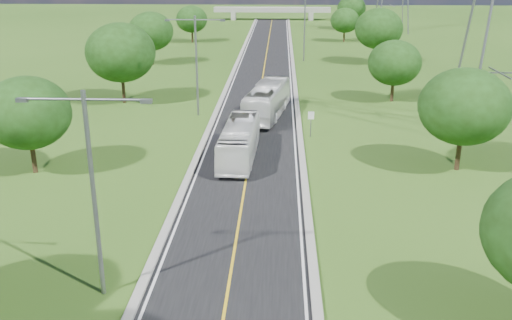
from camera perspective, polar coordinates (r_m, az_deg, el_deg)
The scene contains 20 objects.
ground at distance 73.17m, azimuth 0.55°, elevation 7.51°, with size 260.00×260.00×0.00m, color #2C4E16.
road at distance 79.03m, azimuth 0.70°, elevation 8.45°, with size 8.00×150.00×0.06m, color black.
curb_left at distance 79.26m, azimuth -2.41°, elevation 8.52°, with size 0.50×150.00×0.22m, color gray.
curb_right at distance 79.00m, azimuth 3.81°, elevation 8.46°, with size 0.50×150.00×0.22m, color gray.
speed_limit_sign at distance 51.43m, azimuth 5.52°, elevation 4.03°, with size 0.55×0.09×2.40m.
overpass at distance 152.07m, azimuth 1.62°, elevation 14.73°, with size 30.00×3.00×3.20m.
streetlight_near_left at distance 26.67m, azimuth -16.08°, elevation -1.82°, with size 5.90×0.25×10.00m.
streetlight_mid_left at distance 57.89m, azimuth -6.00°, elevation 10.17°, with size 5.90×0.25×10.00m.
streetlight_far_right at distance 90.06m, azimuth 4.89°, elevation 13.56°, with size 5.90×0.25×10.00m.
tree_lb at distance 44.87m, azimuth -21.89°, elevation 4.40°, with size 6.30×6.30×7.33m.
tree_lc at distance 64.66m, azimuth -13.39°, elevation 10.41°, with size 7.56×7.56×8.79m.
tree_ld at distance 88.29m, azimuth -10.49°, elevation 12.55°, with size 6.72×6.72×7.82m.
tree_le at distance 111.34m, azimuth -6.45°, elevation 13.82°, with size 5.88×5.88×6.84m.
tree_rb at distance 44.89m, azimuth 20.11°, elevation 5.03°, with size 6.72×6.72×7.82m.
tree_rc at distance 65.67m, azimuth 13.69°, elevation 9.42°, with size 5.88×5.88×6.84m.
tree_rd at distance 89.28m, azimuth 12.18°, elevation 12.71°, with size 7.14×7.14×8.30m.
tree_re at distance 112.72m, azimuth 8.88°, elevation 13.63°, with size 5.46×5.46×6.35m.
tree_rf at distance 132.85m, azimuth 9.53°, elevation 14.74°, with size 6.30×6.30×7.33m.
bus_outbound at distance 57.71m, azimuth 1.13°, elevation 5.96°, with size 2.78×11.88×3.31m, color silver.
bus_inbound at distance 45.51m, azimuth -1.68°, elevation 1.93°, with size 2.46×10.51×2.93m, color white.
Camera 1 is at (2.41, -11.50, 15.34)m, focal length 40.00 mm.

